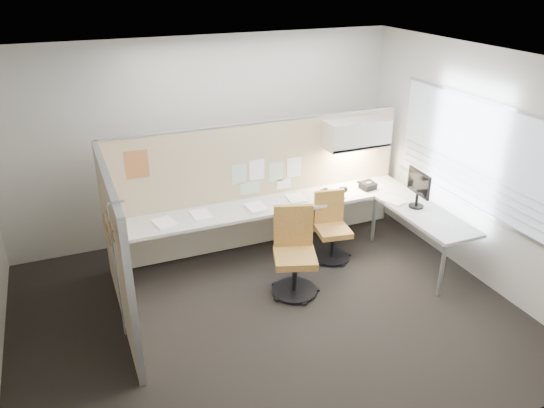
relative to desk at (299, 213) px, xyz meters
name	(u,v)px	position (x,y,z in m)	size (l,w,h in m)	color
floor	(266,314)	(-0.93, -1.13, -0.61)	(5.50, 4.50, 0.01)	black
ceiling	(265,63)	(-0.93, -1.13, 2.20)	(5.50, 4.50, 0.01)	white
wall_back	(205,140)	(-0.93, 1.12, 0.80)	(5.50, 0.02, 2.80)	beige
wall_front	(390,329)	(-0.93, -3.38, 0.80)	(5.50, 0.02, 2.80)	beige
wall_right	(476,166)	(1.82, -1.13, 0.80)	(0.02, 4.50, 2.80)	beige
window_pane	(477,154)	(1.79, -1.13, 0.95)	(0.01, 2.80, 1.30)	#A8B3C3
partition_back	(260,185)	(-0.38, 0.47, 0.27)	(4.10, 0.06, 1.75)	tan
partition_left	(116,251)	(-2.43, -0.63, 0.27)	(0.06, 2.20, 1.75)	tan
desk	(299,213)	(0.00, 0.00, 0.00)	(4.00, 2.07, 0.73)	beige
overhead_bin	(357,134)	(0.97, 0.26, 0.91)	(0.90, 0.36, 0.38)	beige
task_light_strip	(356,148)	(0.97, 0.26, 0.70)	(0.60, 0.06, 0.02)	#FFEABF
pinned_papers	(266,175)	(-0.30, 0.44, 0.43)	(1.01, 0.00, 0.47)	#8CBF8C
poster	(137,164)	(-1.98, 0.44, 0.82)	(0.28, 0.00, 0.35)	orange
chair_left	(294,255)	(-0.44, -0.80, -0.11)	(0.62, 0.63, 1.04)	black
chair_right	(331,229)	(0.35, -0.27, -0.18)	(0.48, 0.50, 0.91)	black
monitor	(418,187)	(1.37, -0.66, 0.41)	(0.20, 0.47, 0.49)	black
phone	(367,185)	(1.10, 0.10, 0.18)	(0.24, 0.23, 0.12)	black
stapler	(324,191)	(0.47, 0.22, 0.15)	(0.14, 0.04, 0.05)	black
tape_dispenser	(343,189)	(0.75, 0.15, 0.16)	(0.10, 0.06, 0.06)	black
coat_hook	(111,241)	(-2.51, -1.42, 0.82)	(0.18, 0.44, 1.34)	silver
paper_stack_0	(164,223)	(-1.78, 0.10, 0.14)	(0.23, 0.30, 0.03)	white
paper_stack_1	(201,215)	(-1.30, 0.16, 0.14)	(0.23, 0.30, 0.02)	white
paper_stack_2	(256,208)	(-0.59, 0.07, 0.15)	(0.23, 0.30, 0.04)	white
paper_stack_3	(296,198)	(0.03, 0.18, 0.14)	(0.23, 0.30, 0.02)	white
paper_stack_4	(332,196)	(0.51, 0.04, 0.14)	(0.23, 0.30, 0.02)	white
paper_stack_5	(394,201)	(1.20, -0.40, 0.14)	(0.23, 0.30, 0.02)	white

